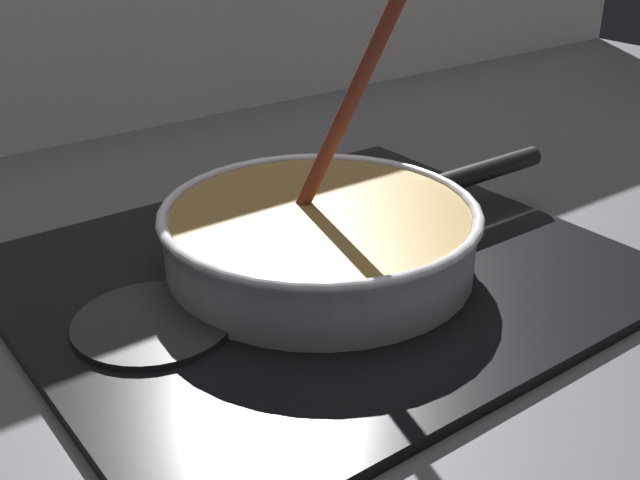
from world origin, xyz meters
name	(u,v)px	position (x,y,z in m)	size (l,w,h in m)	color
ground	(516,418)	(0.00, 0.00, -0.02)	(2.40, 1.60, 0.04)	#4C4C51
hob_plate	(320,273)	(-0.01, 0.24, 0.01)	(0.56, 0.48, 0.01)	black
burner_ring	(320,264)	(-0.01, 0.24, 0.02)	(0.19, 0.19, 0.01)	#592D0C
spare_burner	(153,323)	(-0.18, 0.24, 0.01)	(0.14, 0.14, 0.01)	#262628
cooking_pan	(322,235)	(-0.01, 0.24, 0.05)	(0.46, 0.30, 0.26)	silver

